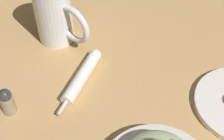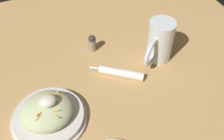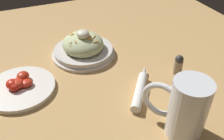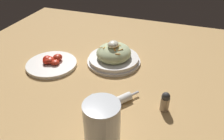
{
  "view_description": "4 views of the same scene",
  "coord_description": "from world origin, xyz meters",
  "px_view_note": "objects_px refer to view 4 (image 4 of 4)",
  "views": [
    {
      "loc": [
        -0.39,
        0.13,
        0.57
      ],
      "look_at": [
        0.06,
        0.01,
        0.06
      ],
      "focal_mm": 51.92,
      "sensor_mm": 36.0,
      "label": 1
    },
    {
      "loc": [
        -0.17,
        -0.5,
        0.7
      ],
      "look_at": [
        0.05,
        0.04,
        0.08
      ],
      "focal_mm": 42.96,
      "sensor_mm": 36.0,
      "label": 2
    },
    {
      "loc": [
        0.59,
        -0.22,
        0.5
      ],
      "look_at": [
        0.05,
        0.01,
        0.08
      ],
      "focal_mm": 40.42,
      "sensor_mm": 36.0,
      "label": 3
    },
    {
      "loc": [
        0.65,
        0.27,
        0.52
      ],
      "look_at": [
        0.01,
        0.04,
        0.09
      ],
      "focal_mm": 37.56,
      "sensor_mm": 36.0,
      "label": 4
    }
  ],
  "objects_px": {
    "salt_shaker": "(165,101)",
    "napkin_roll": "(111,104)",
    "salad_plate": "(114,56)",
    "beer_mug": "(102,129)",
    "tomato_plate": "(52,63)"
  },
  "relations": [
    {
      "from": "salad_plate",
      "to": "beer_mug",
      "type": "relative_size",
      "value": 1.44
    },
    {
      "from": "salad_plate",
      "to": "salt_shaker",
      "type": "height_order",
      "value": "salad_plate"
    },
    {
      "from": "beer_mug",
      "to": "salt_shaker",
      "type": "distance_m",
      "value": 0.25
    },
    {
      "from": "salad_plate",
      "to": "napkin_roll",
      "type": "relative_size",
      "value": 1.37
    },
    {
      "from": "tomato_plate",
      "to": "beer_mug",
      "type": "bearing_deg",
      "value": 47.85
    },
    {
      "from": "tomato_plate",
      "to": "napkin_roll",
      "type": "bearing_deg",
      "value": 63.69
    },
    {
      "from": "beer_mug",
      "to": "napkin_roll",
      "type": "distance_m",
      "value": 0.18
    },
    {
      "from": "beer_mug",
      "to": "salt_shaker",
      "type": "height_order",
      "value": "beer_mug"
    },
    {
      "from": "salad_plate",
      "to": "napkin_roll",
      "type": "bearing_deg",
      "value": 17.61
    },
    {
      "from": "napkin_roll",
      "to": "salad_plate",
      "type": "bearing_deg",
      "value": -162.39
    },
    {
      "from": "tomato_plate",
      "to": "salt_shaker",
      "type": "relative_size",
      "value": 3.05
    },
    {
      "from": "tomato_plate",
      "to": "salt_shaker",
      "type": "distance_m",
      "value": 0.5
    },
    {
      "from": "salad_plate",
      "to": "tomato_plate",
      "type": "relative_size",
      "value": 1.09
    },
    {
      "from": "salt_shaker",
      "to": "napkin_roll",
      "type": "bearing_deg",
      "value": -74.1
    },
    {
      "from": "salad_plate",
      "to": "beer_mug",
      "type": "height_order",
      "value": "beer_mug"
    }
  ]
}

